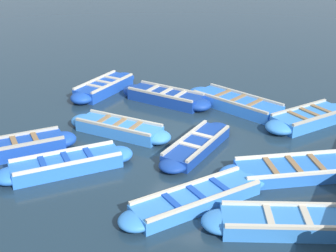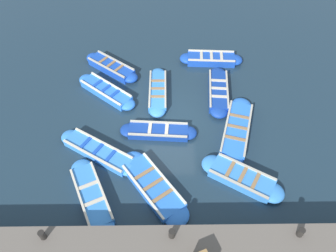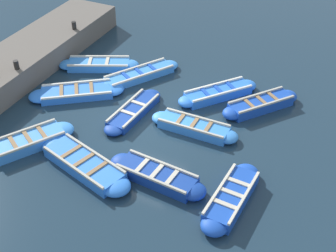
{
  "view_description": "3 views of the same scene",
  "coord_description": "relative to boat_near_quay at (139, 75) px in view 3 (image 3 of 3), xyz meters",
  "views": [
    {
      "loc": [
        5.12,
        -10.82,
        5.77
      ],
      "look_at": [
        -0.12,
        -0.42,
        0.52
      ],
      "focal_mm": 50.0,
      "sensor_mm": 36.0,
      "label": 1
    },
    {
      "loc": [
        9.54,
        -0.16,
        10.78
      ],
      "look_at": [
        0.49,
        -0.06,
        0.16
      ],
      "focal_mm": 35.0,
      "sensor_mm": 36.0,
      "label": 2
    },
    {
      "loc": [
        -6.47,
        11.77,
        10.22
      ],
      "look_at": [
        -0.97,
        0.2,
        0.49
      ],
      "focal_mm": 50.0,
      "sensor_mm": 36.0,
      "label": 3
    }
  ],
  "objects": [
    {
      "name": "boat_centre",
      "position": [
        1.97,
        0.01,
        0.01
      ],
      "size": [
        3.45,
        2.17,
        0.38
      ],
      "color": "#3884E0",
      "rests_on": "ground"
    },
    {
      "name": "boat_alongside",
      "position": [
        -3.39,
        5.18,
        0.04
      ],
      "size": [
        3.42,
        1.08,
        0.44
      ],
      "color": "navy",
      "rests_on": "ground"
    },
    {
      "name": "bollard_mid_north",
      "position": [
        3.82,
        2.87,
        1.03
      ],
      "size": [
        0.2,
        0.2,
        0.35
      ],
      "primitive_type": "cylinder",
      "color": "black",
      "rests_on": "quay_wall"
    },
    {
      "name": "boat_outer_right",
      "position": [
        -5.8,
        5.07,
        0.04
      ],
      "size": [
        1.0,
        3.26,
        0.45
      ],
      "color": "#1947B7",
      "rests_on": "ground"
    },
    {
      "name": "boat_stern_in",
      "position": [
        -1.05,
        5.7,
        0.03
      ],
      "size": [
        3.99,
        1.97,
        0.43
      ],
      "color": "blue",
      "rests_on": "ground"
    },
    {
      "name": "boat_near_quay",
      "position": [
        0.0,
        0.0,
        0.0
      ],
      "size": [
        2.58,
        3.55,
        0.36
      ],
      "color": "#3884E0",
      "rests_on": "ground"
    },
    {
      "name": "boat_end_of_row",
      "position": [
        -5.2,
        0.0,
        0.05
      ],
      "size": [
        2.58,
        3.02,
        0.45
      ],
      "color": "#1947B7",
      "rests_on": "ground"
    },
    {
      "name": "boat_tucked",
      "position": [
        -3.46,
        -0.06,
        0.03
      ],
      "size": [
        2.72,
        3.1,
        0.41
      ],
      "color": "blue",
      "rests_on": "ground"
    },
    {
      "name": "ground_plane",
      "position": [
        -1.8,
        2.87,
        -0.15
      ],
      "size": [
        120.0,
        120.0,
        0.0
      ],
      "primitive_type": "plane",
      "color": "#1C303F"
    },
    {
      "name": "quay_wall",
      "position": [
        4.71,
        2.87,
        0.35
      ],
      "size": [
        2.49,
        13.74,
        1.01
      ],
      "color": "#605951",
      "rests_on": "ground"
    },
    {
      "name": "boat_bow_out",
      "position": [
        1.6,
        2.23,
        -0.01
      ],
      "size": [
        3.58,
        2.95,
        0.35
      ],
      "color": "blue",
      "rests_on": "ground"
    },
    {
      "name": "boat_inner_gap",
      "position": [
        -3.45,
        2.35,
        0.02
      ],
      "size": [
        3.27,
        0.8,
        0.4
      ],
      "color": "#3884E0",
      "rests_on": "ground"
    },
    {
      "name": "bollard_north",
      "position": [
        3.82,
        -1.03,
        1.03
      ],
      "size": [
        0.2,
        0.2,
        0.35
      ],
      "primitive_type": "cylinder",
      "color": "black",
      "rests_on": "quay_wall"
    },
    {
      "name": "boat_far_corner",
      "position": [
        -1.03,
        2.4,
        -0.0
      ],
      "size": [
        0.97,
        3.29,
        0.35
      ],
      "color": "navy",
      "rests_on": "ground"
    },
    {
      "name": "boat_drifting",
      "position": [
        1.3,
        5.54,
        0.03
      ],
      "size": [
        2.44,
        3.25,
        0.43
      ],
      "color": "#3884E0",
      "rests_on": "ground"
    }
  ]
}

